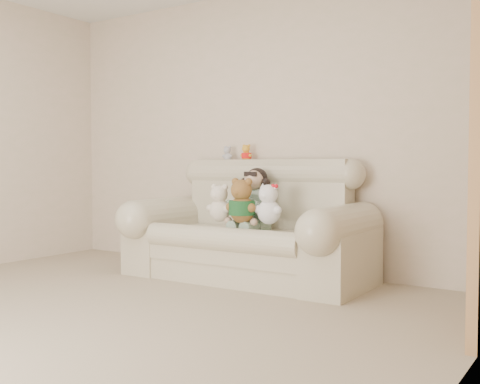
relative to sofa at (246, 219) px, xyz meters
name	(u,v)px	position (x,y,z in m)	size (l,w,h in m)	color
floor	(35,332)	(-0.19, -2.00, -0.52)	(5.00, 5.00, 0.00)	tan
wall_back	(258,131)	(-0.19, 0.50, 0.78)	(4.50, 4.50, 0.00)	beige
wall_right	(431,73)	(2.06, -2.00, 0.78)	(5.00, 5.00, 0.00)	beige
sofa	(246,219)	(0.00, 0.00, 0.00)	(2.10, 0.95, 1.03)	beige
seated_child	(255,198)	(0.03, 0.08, 0.18)	(0.33, 0.40, 0.54)	#306C42
brown_teddy	(242,196)	(0.06, -0.16, 0.20)	(0.28, 0.21, 0.44)	brown
white_cat	(269,200)	(0.29, -0.11, 0.18)	(0.25, 0.19, 0.39)	white
cream_teddy	(220,199)	(-0.17, -0.15, 0.17)	(0.24, 0.18, 0.37)	beige
yellow_mini_bear	(247,151)	(-0.24, 0.38, 0.59)	(0.12, 0.09, 0.19)	yellow
grey_mini_plush	(228,152)	(-0.46, 0.39, 0.58)	(0.11, 0.09, 0.17)	#ADADB4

